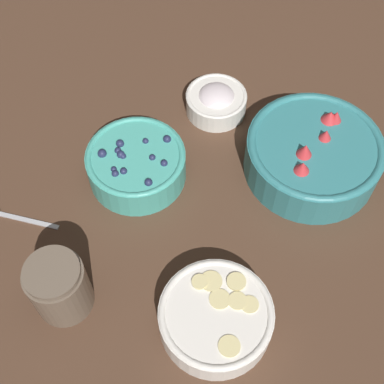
# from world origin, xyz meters

# --- Properties ---
(ground_plane) EXTENTS (4.00, 4.00, 0.00)m
(ground_plane) POSITION_xyz_m (0.00, 0.00, 0.00)
(ground_plane) COLOR #4C3323
(bowl_strawberries) EXTENTS (0.23, 0.23, 0.09)m
(bowl_strawberries) POSITION_xyz_m (-0.13, 0.20, 0.04)
(bowl_strawberries) COLOR teal
(bowl_strawberries) RESTS_ON ground_plane
(bowl_blueberries) EXTENTS (0.17, 0.17, 0.07)m
(bowl_blueberries) POSITION_xyz_m (-0.03, -0.08, 0.04)
(bowl_blueberries) COLOR #47AD9E
(bowl_blueberries) RESTS_ON ground_plane
(bowl_bananas) EXTENTS (0.17, 0.17, 0.05)m
(bowl_bananas) POSITION_xyz_m (0.19, 0.12, 0.03)
(bowl_bananas) COLOR white
(bowl_bananas) RESTS_ON ground_plane
(bowl_cream) EXTENTS (0.11, 0.11, 0.05)m
(bowl_cream) POSITION_xyz_m (-0.22, 0.01, 0.03)
(bowl_cream) COLOR white
(bowl_cream) RESTS_ON ground_plane
(jar_chocolate) EXTENTS (0.09, 0.09, 0.11)m
(jar_chocolate) POSITION_xyz_m (0.22, -0.11, 0.05)
(jar_chocolate) COLOR brown
(jar_chocolate) RESTS_ON ground_plane
(spoon) EXTENTS (0.02, 0.14, 0.01)m
(spoon) POSITION_xyz_m (0.11, -0.27, 0.00)
(spoon) COLOR #B2B2B7
(spoon) RESTS_ON ground_plane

